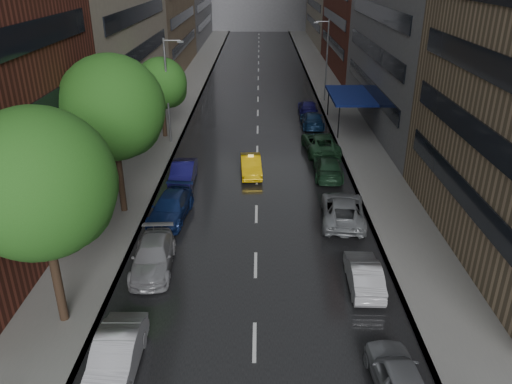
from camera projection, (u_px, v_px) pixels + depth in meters
road at (258, 91)px, 63.15m from camera, size 14.00×140.00×0.01m
sidewalk_left at (187, 91)px, 63.18m from camera, size 4.00×140.00×0.15m
sidewalk_right at (329, 91)px, 63.06m from camera, size 4.00×140.00×0.15m
tree_near at (38, 184)px, 19.77m from camera, size 6.22×6.22×9.92m
tree_mid at (112, 108)px, 29.61m from camera, size 6.35×6.35×10.12m
tree_far at (161, 84)px, 44.37m from camera, size 4.61×4.61×7.35m
taxi at (251, 166)px, 38.06m from camera, size 1.81×4.41×1.42m
parked_cars_left at (161, 233)px, 28.47m from camera, size 2.65×23.47×1.56m
parked_cars_right at (328, 166)px, 37.82m from camera, size 3.16×43.43×1.60m
street_lamp_left at (168, 89)px, 42.99m from camera, size 1.74×0.22×9.00m
street_lamp_right at (326, 59)px, 56.52m from camera, size 1.74×0.22×9.00m
awning at (351, 96)px, 48.15m from camera, size 4.00×8.00×3.12m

